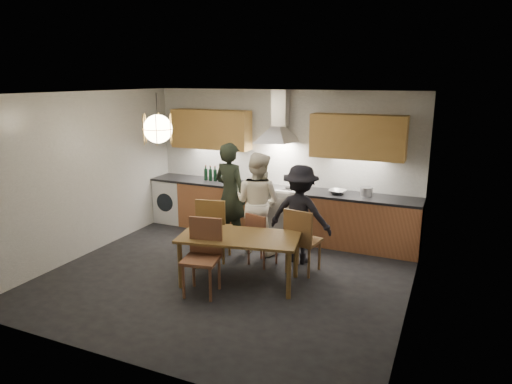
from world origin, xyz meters
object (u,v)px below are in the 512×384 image
at_px(chair_front, 203,251).
at_px(chair_back_left, 213,226).
at_px(mixing_bowl, 337,192).
at_px(dining_table, 239,241).
at_px(wine_bottles, 215,174).
at_px(person_mid, 258,203).
at_px(stock_pot, 366,192).
at_px(person_right, 300,214).
at_px(person_left, 230,195).

bearing_deg(chair_front, chair_back_left, 101.73).
height_order(chair_back_left, mixing_bowl, chair_back_left).
relative_size(dining_table, wine_bottles, 3.74).
xyz_separation_m(chair_back_left, wine_bottles, (-0.79, 1.54, 0.46)).
distance_m(chair_front, wine_bottles, 2.80).
xyz_separation_m(person_mid, stock_pot, (1.58, 0.88, 0.14)).
bearing_deg(chair_front, mixing_bowl, 54.15).
bearing_deg(wine_bottles, stock_pot, 0.58).
distance_m(dining_table, chair_front, 0.54).
height_order(chair_front, mixing_bowl, chair_front).
height_order(mixing_bowl, wine_bottles, wine_bottles).
bearing_deg(chair_front, stock_pot, 46.52).
xyz_separation_m(person_right, mixing_bowl, (0.33, 0.96, 0.17)).
bearing_deg(stock_pot, wine_bottles, -179.42).
relative_size(person_right, wine_bottles, 3.25).
xyz_separation_m(mixing_bowl, wine_bottles, (-2.36, 0.03, 0.11)).
bearing_deg(dining_table, chair_back_left, 132.31).
xyz_separation_m(chair_front, wine_bottles, (-1.18, 2.49, 0.47)).
relative_size(person_left, person_mid, 1.07).
bearing_deg(wine_bottles, person_right, -26.08).
xyz_separation_m(dining_table, person_right, (0.52, 1.07, 0.16)).
distance_m(stock_pot, wine_bottles, 2.83).
relative_size(dining_table, person_mid, 1.07).
bearing_deg(mixing_bowl, stock_pot, 7.25).
xyz_separation_m(person_left, wine_bottles, (-0.71, 0.77, 0.16)).
height_order(dining_table, person_right, person_right).
bearing_deg(person_mid, mixing_bowl, -135.40).
bearing_deg(stock_pot, person_right, -128.34).
xyz_separation_m(person_mid, wine_bottles, (-1.25, 0.85, 0.22)).
relative_size(mixing_bowl, stock_pot, 1.43).
bearing_deg(chair_back_left, chair_front, 99.62).
distance_m(chair_back_left, person_right, 1.36).
distance_m(chair_front, mixing_bowl, 2.75).
bearing_deg(wine_bottles, chair_front, -64.65).
height_order(chair_back_left, person_left, person_left).
height_order(person_mid, wine_bottles, person_mid).
bearing_deg(dining_table, mixing_bowl, 55.99).
height_order(dining_table, person_left, person_left).
distance_m(chair_front, stock_pot, 3.04).
distance_m(dining_table, mixing_bowl, 2.23).
height_order(chair_front, stock_pot, stock_pot).
xyz_separation_m(chair_back_left, person_right, (1.23, 0.55, 0.18)).
bearing_deg(person_right, mixing_bowl, -106.07).
distance_m(person_mid, stock_pot, 1.81).
height_order(person_right, wine_bottles, person_right).
xyz_separation_m(person_mid, person_right, (0.77, -0.14, -0.06)).
height_order(chair_back_left, wine_bottles, wine_bottles).
height_order(chair_front, person_left, person_left).
xyz_separation_m(chair_front, person_left, (-0.47, 1.73, 0.31)).
bearing_deg(wine_bottles, chair_back_left, -62.69).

